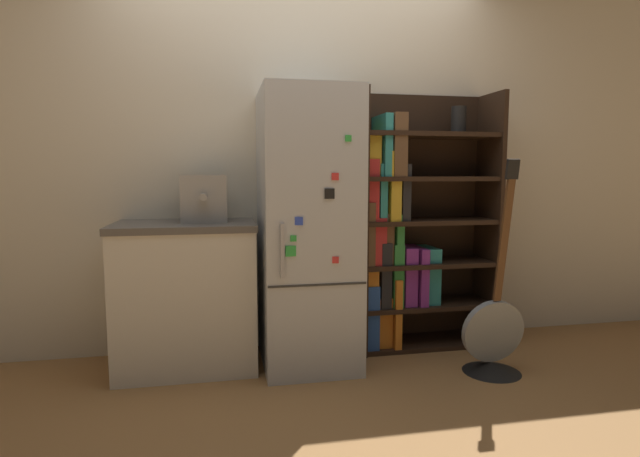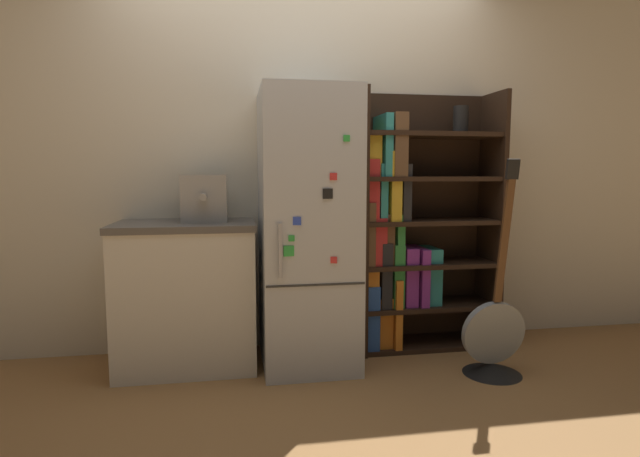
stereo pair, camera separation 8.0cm
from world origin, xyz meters
The scene contains 7 objects.
ground_plane centered at (0.00, 0.00, 0.00)m, with size 16.00×16.00×0.00m, color #A87542.
wall_back centered at (0.00, 0.47, 1.30)m, with size 8.00×0.05×2.60m.
refrigerator centered at (0.00, 0.11, 0.84)m, with size 0.57×0.70×1.68m.
bookshelf centered at (0.70, 0.29, 0.78)m, with size 0.96×0.37×1.72m.
kitchen_counter centered at (-0.74, 0.17, 0.45)m, with size 0.83×0.57×0.89m.
espresso_machine centered at (-0.62, 0.22, 1.03)m, with size 0.27×0.35×0.28m.
guitar centered at (1.05, -0.28, 0.18)m, with size 0.38×0.34×1.26m.
Camera 1 is at (-0.52, -2.90, 1.19)m, focal length 28.00 mm.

